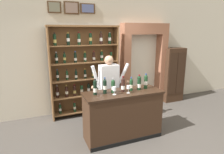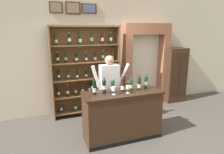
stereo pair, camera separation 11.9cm
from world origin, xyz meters
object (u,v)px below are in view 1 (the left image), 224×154
shopkeeper (109,83)px  tasting_bottle_grappa (123,85)px  tasting_bottle_chianti (95,87)px  wine_glass_right (114,89)px  tasting_counter (123,115)px  tasting_bottle_brunello (113,86)px  tasting_bottle_riserva (131,84)px  tasting_bottle_vin_santo (146,81)px  side_cabinet (173,75)px  wine_shelf (85,69)px  tasting_bottle_rosso (105,86)px  tasting_bottle_super_tuscan (139,83)px  wine_glass_left (128,88)px

shopkeeper → tasting_bottle_grappa: (0.06, -0.60, 0.12)m
tasting_bottle_chianti → wine_glass_right: 0.36m
tasting_counter → wine_glass_right: 0.64m
shopkeeper → tasting_bottle_brunello: size_ratio=5.63×
tasting_bottle_chianti → tasting_bottle_riserva: size_ratio=1.08×
tasting_bottle_brunello → tasting_bottle_vin_santo: bearing=0.4°
side_cabinet → tasting_counter: side_cabinet is taller
wine_shelf → tasting_bottle_rosso: bearing=-88.5°
wine_shelf → tasting_bottle_vin_santo: bearing=-55.9°
tasting_bottle_super_tuscan → tasting_bottle_brunello: bearing=177.8°
tasting_bottle_super_tuscan → wine_glass_right: (-0.58, -0.10, -0.04)m
tasting_bottle_chianti → tasting_bottle_vin_santo: 1.09m
wine_shelf → tasting_bottle_chianti: (-0.15, -1.38, -0.08)m
side_cabinet → tasting_bottle_rosso: size_ratio=5.17×
shopkeeper → tasting_bottle_rosso: bearing=-118.1°
wine_shelf → tasting_counter: 1.64m
tasting_bottle_rosso → tasting_bottle_brunello: tasting_bottle_rosso is taller
shopkeeper → tasting_bottle_grappa: size_ratio=5.15×
wine_shelf → shopkeeper: 0.90m
tasting_counter → tasting_bottle_brunello: size_ratio=5.44×
wine_shelf → shopkeeper: size_ratio=1.40×
tasting_counter → wine_glass_right: (-0.22, -0.09, 0.59)m
tasting_bottle_chianti → tasting_bottle_brunello: bearing=-1.9°
tasting_bottle_brunello → tasting_bottle_riserva: (0.38, -0.02, -0.00)m
tasting_bottle_vin_santo → side_cabinet: bearing=37.0°
tasting_bottle_riserva → tasting_bottle_super_tuscan: 0.18m
tasting_counter → tasting_bottle_chianti: bearing=175.1°
tasting_bottle_riserva → tasting_bottle_vin_santo: bearing=4.6°
tasting_counter → wine_glass_left: (0.06, -0.10, 0.60)m
tasting_counter → tasting_bottle_grappa: size_ratio=4.97×
tasting_bottle_riserva → side_cabinet: bearing=32.8°
side_cabinet → wine_glass_left: 2.75m
tasting_bottle_grappa → wine_glass_left: tasting_bottle_grappa is taller
shopkeeper → tasting_bottle_chianti: 0.77m
shopkeeper → wine_glass_right: size_ratio=10.51×
tasting_bottle_riserva → wine_shelf: bearing=112.4°
tasting_bottle_rosso → tasting_counter: bearing=-6.4°
tasting_bottle_vin_santo → wine_shelf: bearing=124.1°
tasting_counter → tasting_bottle_riserva: bearing=4.0°
wine_shelf → wine_glass_right: size_ratio=14.72×
shopkeeper → wine_glass_right: shopkeeper is taller
tasting_bottle_rosso → wine_glass_left: (0.43, -0.14, -0.03)m
tasting_counter → tasting_bottle_brunello: 0.65m
tasting_bottle_chianti → tasting_bottle_rosso: size_ratio=0.96×
side_cabinet → wine_glass_right: size_ratio=10.62×
wine_shelf → tasting_bottle_riserva: wine_shelf is taller
wine_shelf → tasting_bottle_vin_santo: size_ratio=7.23×
tasting_bottle_grappa → tasting_bottle_super_tuscan: 0.36m
wine_shelf → wine_glass_right: 1.53m
side_cabinet → tasting_bottle_super_tuscan: (-1.98, -1.39, 0.30)m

